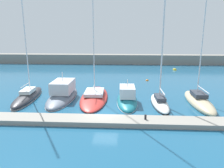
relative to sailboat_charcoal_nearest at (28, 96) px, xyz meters
name	(u,v)px	position (x,y,z in m)	size (l,w,h in m)	color
ground_plane	(105,116)	(10.14, -4.96, -0.42)	(120.00, 120.00, 0.00)	#1E567A
dock_pier	(103,121)	(10.14, -6.74, -0.20)	(25.70, 2.07, 0.45)	gray
breakwater_seawall	(117,59)	(10.14, 30.87, 0.79)	(108.00, 2.87, 2.42)	gray
sailboat_charcoal_nearest	(28,96)	(0.00, 0.00, 0.00)	(2.80, 9.02, 18.56)	#2D2D33
motorboat_slate_second	(63,94)	(4.29, 0.54, 0.14)	(3.06, 9.52, 3.71)	slate
sailboat_red_third	(94,97)	(8.29, 0.57, -0.16)	(3.67, 10.58, 22.63)	#B72D28
motorboat_teal_fourth	(127,99)	(12.38, -0.62, 0.01)	(2.55, 7.65, 3.22)	#19707F
sailboat_white_fifth	(160,101)	(16.12, -1.31, 0.01)	(1.91, 6.89, 13.44)	white
sailboat_sand_sixth	(199,101)	(20.71, -0.73, -0.07)	(2.29, 8.60, 13.80)	beige
mooring_buoy_orange	(147,81)	(15.96, 11.15, -0.42)	(0.51, 0.51, 0.51)	orange
mooring_buoy_yellow	(175,70)	(23.04, 21.99, -0.42)	(0.83, 0.83, 0.83)	yellow
dock_bollard	(145,117)	(13.97, -6.74, 0.25)	(0.20, 0.20, 0.44)	black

